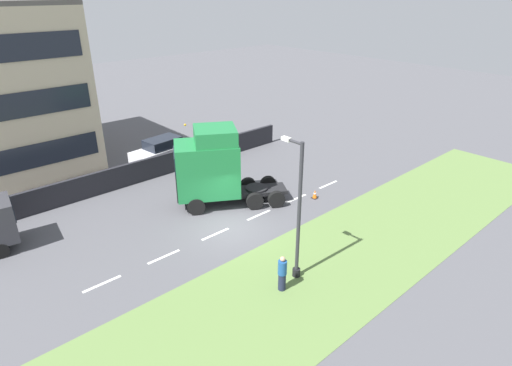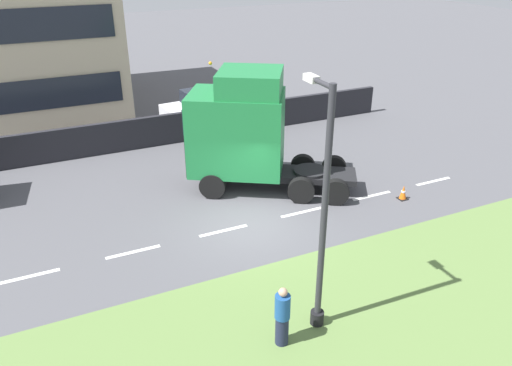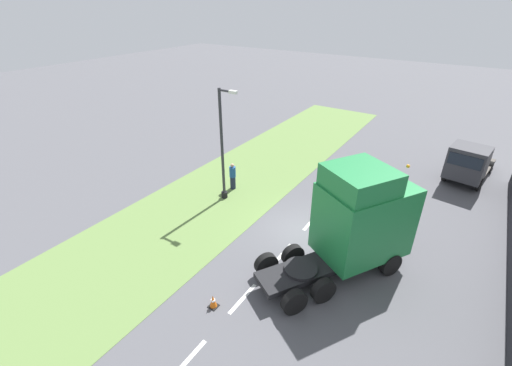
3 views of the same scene
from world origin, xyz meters
The scene contains 8 objects.
ground_plane centered at (0.00, 0.00, 0.00)m, with size 120.00×120.00×0.00m, color #515156.
grass_verge centered at (-6.00, 0.00, 0.01)m, with size 7.00×44.00×0.01m.
lane_markings centered at (0.00, -0.70, 0.00)m, with size 0.16×17.80×0.00m.
lorry_cab centered at (2.95, -1.16, 2.44)m, with size 5.47×6.76×5.02m.
flatbed_truck centered at (6.33, 10.41, 1.39)m, with size 2.91×5.78×2.63m.
lamp_post centered at (-5.40, 0.35, 2.97)m, with size 1.30×0.36×6.56m.
pedestrian centered at (-5.71, 1.54, 0.85)m, with size 0.39×0.39×1.73m.
traffic_cone_lead centered at (-0.73, -6.45, 0.28)m, with size 0.36×0.36×0.58m.
Camera 3 is at (5.85, -13.44, 10.62)m, focal length 24.00 mm.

